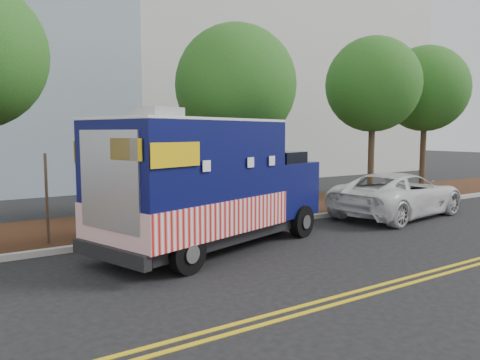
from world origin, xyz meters
TOP-DOWN VIEW (x-y plane):
  - ground at (0.00, 0.00)m, footprint 120.00×120.00m
  - curb at (0.00, 1.40)m, footprint 120.00×0.18m
  - mulch_strip at (0.00, 3.50)m, footprint 120.00×4.00m
  - centerline_near at (0.00, -4.45)m, footprint 120.00×0.10m
  - centerline_far at (0.00, -4.70)m, footprint 120.00×0.10m
  - tree_b at (1.91, 3.34)m, footprint 4.14×4.14m
  - tree_c at (8.34, 2.94)m, footprint 3.86×3.86m
  - tree_d at (12.09, 3.15)m, footprint 3.87×3.87m
  - sign_post at (-4.56, 1.95)m, footprint 0.06×0.06m
  - food_truck at (-1.27, -0.22)m, footprint 6.93×4.19m
  - white_car at (6.59, 0.18)m, footprint 5.80×3.28m

SIDE VIEW (x-z plane):
  - ground at x=0.00m, z-range 0.00..0.00m
  - centerline_near at x=0.00m, z-range 0.00..0.01m
  - centerline_far at x=0.00m, z-range 0.00..0.01m
  - curb at x=0.00m, z-range 0.00..0.15m
  - mulch_strip at x=0.00m, z-range 0.00..0.15m
  - white_car at x=6.59m, z-range 0.00..1.53m
  - sign_post at x=-4.56m, z-range 0.00..2.40m
  - food_truck at x=-1.27m, z-range -0.16..3.28m
  - tree_b at x=1.91m, z-range 1.21..7.77m
  - tree_c at x=8.34m, z-range 1.45..8.23m
  - tree_d at x=12.09m, z-range 1.46..8.28m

